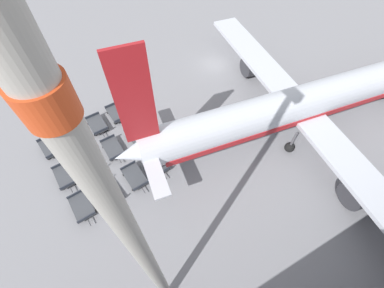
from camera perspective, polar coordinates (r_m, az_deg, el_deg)
ground_plane at (r=37.84m, az=5.18°, el=17.19°), size 500.00×500.00×0.00m
airplane at (r=29.55m, az=24.57°, el=8.55°), size 37.53×41.09×13.99m
baggage_dolly_row_near_col_a at (r=30.83m, az=-29.00°, el=-0.61°), size 3.59×2.16×0.92m
baggage_dolly_row_near_col_b at (r=28.00m, az=-26.37°, el=-6.38°), size 3.57×1.96×0.92m
baggage_dolly_row_near_col_c at (r=25.74m, az=-23.27°, el=-12.64°), size 3.57×1.97×0.92m
baggage_dolly_row_mid_a_col_a at (r=30.78m, az=-24.70°, el=1.89°), size 3.59×2.14×0.92m
baggage_dolly_row_mid_a_col_b at (r=27.90m, az=-21.81°, el=-3.82°), size 3.59×2.07×0.92m
baggage_dolly_row_mid_a_col_c at (r=25.52m, az=-18.24°, el=-10.35°), size 3.60×2.18×0.92m
baggage_dolly_row_mid_b_col_a at (r=30.80m, az=-20.30°, el=4.08°), size 3.56×1.95×0.92m
baggage_dolly_row_mid_b_col_b at (r=28.11m, az=-17.16°, el=-0.96°), size 3.56×1.94×0.92m
baggage_dolly_row_mid_b_col_c at (r=25.69m, az=-12.60°, el=-7.10°), size 3.57×1.98×0.92m
baggage_dolly_row_far_col_a at (r=31.29m, az=-16.40°, el=6.54°), size 3.57×1.97×0.92m
baggage_dolly_row_far_col_b at (r=28.46m, az=-12.10°, el=1.66°), size 3.59×2.12×0.92m
baggage_dolly_row_far_col_c at (r=26.09m, az=-8.06°, el=-4.33°), size 3.57×1.99×0.92m
apron_light_mast at (r=8.75m, az=-12.53°, el=-20.43°), size 2.00×0.71×25.67m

